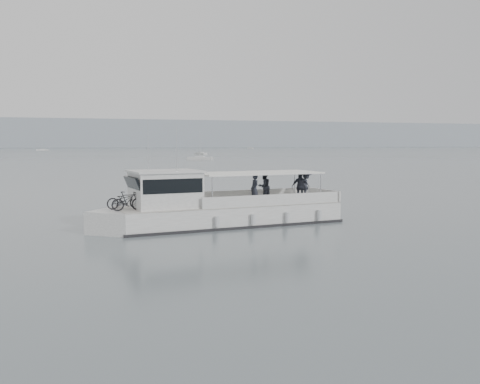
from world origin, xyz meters
name	(u,v)px	position (x,y,z in m)	size (l,w,h in m)	color
ground	(334,231)	(0.00, 0.00, 0.00)	(1400.00, 1400.00, 0.00)	#556064
headland	(74,134)	(0.00, 560.00, 14.00)	(1400.00, 90.00, 28.00)	#939EA8
tour_boat	(209,208)	(-4.97, 3.23, 0.86)	(12.63, 4.29, 5.25)	white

